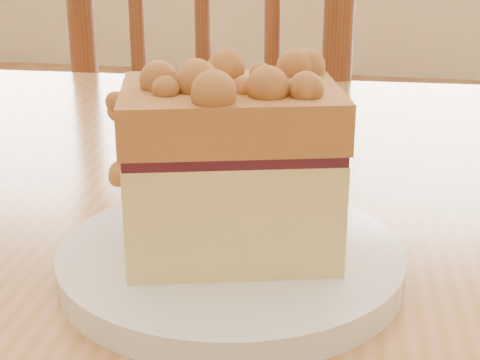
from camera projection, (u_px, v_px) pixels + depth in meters
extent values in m
cube|color=#C17E4B|center=(46.00, 210.00, 0.61)|extent=(1.32, 0.91, 0.04)
cube|color=brown|center=(249.00, 183.00, 1.31)|extent=(0.53, 0.53, 0.04)
cylinder|color=brown|center=(363.00, 286.00, 1.52)|extent=(0.04, 0.04, 0.48)
cylinder|color=brown|center=(193.00, 260.00, 1.63)|extent=(0.04, 0.04, 0.48)
cylinder|color=brown|center=(113.00, 352.00, 1.29)|extent=(0.04, 0.04, 0.48)
cylinder|color=brown|center=(337.00, 72.00, 0.98)|extent=(0.04, 0.04, 0.51)
cylinder|color=brown|center=(84.00, 55.00, 1.09)|extent=(0.04, 0.04, 0.51)
cylinder|color=brown|center=(272.00, 76.00, 1.01)|extent=(0.02, 0.02, 0.45)
cylinder|color=brown|center=(204.00, 71.00, 1.04)|extent=(0.02, 0.02, 0.45)
cylinder|color=brown|center=(139.00, 66.00, 1.07)|extent=(0.02, 0.02, 0.45)
cylinder|color=white|center=(231.00, 259.00, 0.46)|extent=(0.21, 0.21, 0.02)
cylinder|color=white|center=(231.00, 266.00, 0.46)|extent=(0.15, 0.15, 0.01)
cube|color=#EFCC87|center=(231.00, 197.00, 0.44)|extent=(0.14, 0.12, 0.07)
cube|color=#3F121F|center=(231.00, 140.00, 0.43)|extent=(0.14, 0.12, 0.01)
cube|color=#AA7635|center=(231.00, 111.00, 0.42)|extent=(0.14, 0.12, 0.03)
sphere|color=#AA7635|center=(161.00, 69.00, 0.45)|extent=(0.02, 0.02, 0.02)
sphere|color=#AA7635|center=(156.00, 86.00, 0.41)|extent=(0.02, 0.02, 0.02)
sphere|color=#AA7635|center=(143.00, 78.00, 0.43)|extent=(0.01, 0.01, 0.01)
sphere|color=#AA7635|center=(176.00, 77.00, 0.43)|extent=(0.02, 0.02, 0.02)
sphere|color=#AA7635|center=(242.00, 86.00, 0.40)|extent=(0.02, 0.02, 0.02)
sphere|color=#AA7635|center=(254.00, 73.00, 0.44)|extent=(0.01, 0.01, 0.01)
sphere|color=#AA7635|center=(304.00, 87.00, 0.40)|extent=(0.02, 0.02, 0.02)
sphere|color=#AA7635|center=(158.00, 79.00, 0.42)|extent=(0.02, 0.02, 0.02)
sphere|color=#AA7635|center=(319.00, 76.00, 0.43)|extent=(0.02, 0.02, 0.02)
sphere|color=#AA7635|center=(174.00, 92.00, 0.39)|extent=(0.03, 0.03, 0.03)
sphere|color=#AA7635|center=(192.00, 68.00, 0.45)|extent=(0.02, 0.02, 0.02)
sphere|color=#AA7635|center=(303.00, 88.00, 0.40)|extent=(0.02, 0.02, 0.02)
sphere|color=#AA7635|center=(201.00, 88.00, 0.40)|extent=(0.02, 0.02, 0.02)
sphere|color=#AA7635|center=(318.00, 85.00, 0.41)|extent=(0.02, 0.02, 0.02)
sphere|color=#AA7635|center=(121.00, 164.00, 0.41)|extent=(0.01, 0.01, 0.01)
sphere|color=#AA7635|center=(119.00, 113.00, 0.44)|extent=(0.01, 0.01, 0.01)
sphere|color=#AA7635|center=(126.00, 147.00, 0.45)|extent=(0.02, 0.02, 0.02)
sphere|color=#AA7635|center=(117.00, 104.00, 0.41)|extent=(0.01, 0.01, 0.01)
sphere|color=#AA7635|center=(125.00, 176.00, 0.42)|extent=(0.02, 0.02, 0.02)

